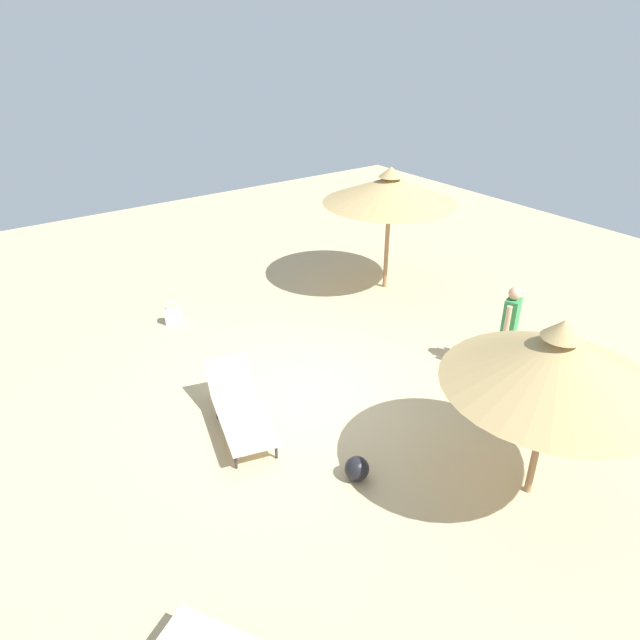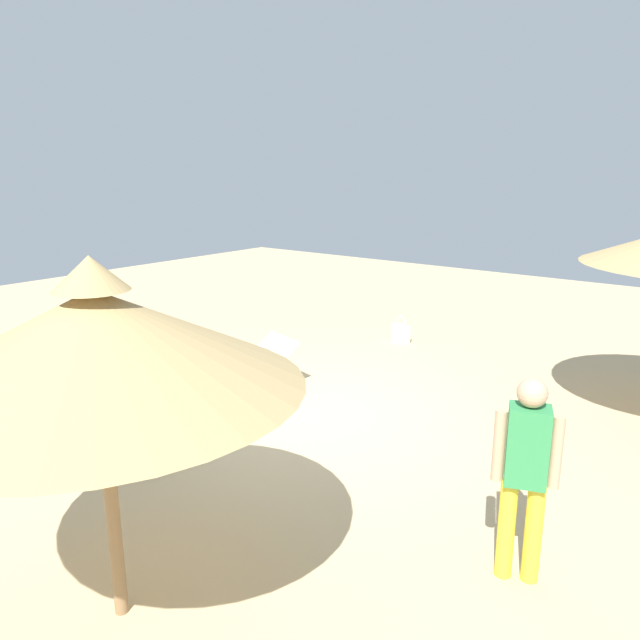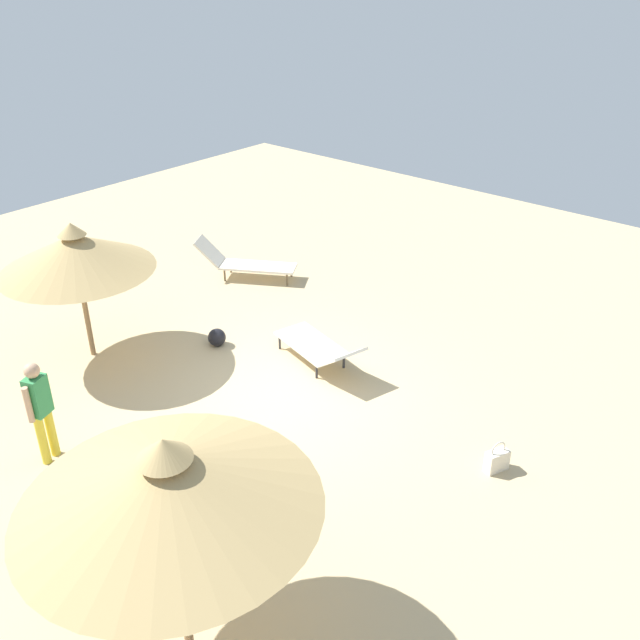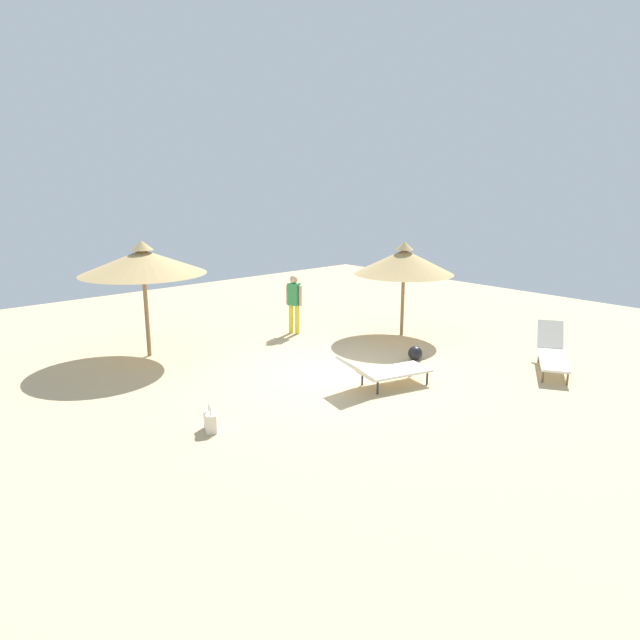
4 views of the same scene
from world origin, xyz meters
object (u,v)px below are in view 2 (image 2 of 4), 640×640
lounge_chair_near_left (230,372)px  handbag (401,333)px  beach_ball (148,448)px  parasol_umbrella_near_right (96,340)px  person_standing_far_left (525,468)px

lounge_chair_near_left → handbag: (0.52, 3.76, -0.18)m
lounge_chair_near_left → beach_ball: bearing=-69.3°
parasol_umbrella_near_right → handbag: size_ratio=5.40×
parasol_umbrella_near_right → lounge_chair_near_left: 4.50m
parasol_umbrella_near_right → handbag: parasol_umbrella_near_right is taller
parasol_umbrella_near_right → person_standing_far_left: bearing=44.9°
person_standing_far_left → beach_ball: 3.90m
person_standing_far_left → handbag: person_standing_far_left is taller
lounge_chair_near_left → person_standing_far_left: size_ratio=1.27×
parasol_umbrella_near_right → lounge_chair_near_left: parasol_umbrella_near_right is taller
lounge_chair_near_left → handbag: bearing=82.1°
parasol_umbrella_near_right → beach_ball: bearing=138.4°
lounge_chair_near_left → handbag: size_ratio=4.18×
person_standing_far_left → beach_ball: bearing=-171.3°
lounge_chair_near_left → beach_ball: (0.72, -1.91, -0.18)m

